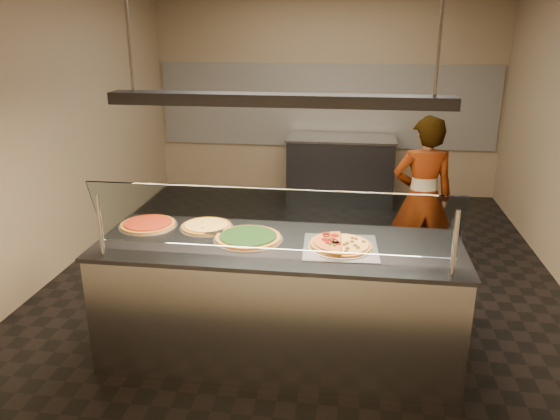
# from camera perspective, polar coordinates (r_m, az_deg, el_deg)

# --- Properties ---
(ground) EXTENTS (5.00, 6.00, 0.02)m
(ground) POSITION_cam_1_polar(r_m,az_deg,el_deg) (5.63, 2.61, -6.84)
(ground) COLOR black
(ground) RESTS_ON ground
(wall_back) EXTENTS (5.00, 0.02, 3.00)m
(wall_back) POSITION_cam_1_polar(r_m,az_deg,el_deg) (8.13, 4.86, 12.21)
(wall_back) COLOR #937B5F
(wall_back) RESTS_ON ground
(wall_front) EXTENTS (5.00, 0.02, 3.00)m
(wall_front) POSITION_cam_1_polar(r_m,az_deg,el_deg) (2.29, -4.13, -5.00)
(wall_front) COLOR #937B5F
(wall_front) RESTS_ON ground
(wall_left) EXTENTS (0.02, 6.00, 3.00)m
(wall_left) POSITION_cam_1_polar(r_m,az_deg,el_deg) (5.93, -22.36, 8.46)
(wall_left) COLOR #937B5F
(wall_left) RESTS_ON ground
(tile_band) EXTENTS (4.90, 0.02, 1.20)m
(tile_band) POSITION_cam_1_polar(r_m,az_deg,el_deg) (8.12, 4.81, 10.79)
(tile_band) COLOR silver
(tile_band) RESTS_ON wall_back
(serving_counter) EXTENTS (2.63, 0.94, 0.93)m
(serving_counter) POSITION_cam_1_polar(r_m,az_deg,el_deg) (4.13, -0.14, -9.44)
(serving_counter) COLOR #B7B7BC
(serving_counter) RESTS_ON ground
(sneeze_guard) EXTENTS (2.39, 0.18, 0.54)m
(sneeze_guard) POSITION_cam_1_polar(r_m,az_deg,el_deg) (3.51, -0.94, -1.11)
(sneeze_guard) COLOR #B7B7BC
(sneeze_guard) RESTS_ON serving_counter
(perforated_tray) EXTENTS (0.55, 0.55, 0.01)m
(perforated_tray) POSITION_cam_1_polar(r_m,az_deg,el_deg) (3.87, 6.33, -3.86)
(perforated_tray) COLOR silver
(perforated_tray) RESTS_ON serving_counter
(half_pizza_pepperoni) EXTENTS (0.24, 0.44, 0.05)m
(half_pizza_pepperoni) POSITION_cam_1_polar(r_m,az_deg,el_deg) (3.87, 4.82, -3.40)
(half_pizza_pepperoni) COLOR brown
(half_pizza_pepperoni) RESTS_ON perforated_tray
(half_pizza_sausage) EXTENTS (0.24, 0.44, 0.04)m
(half_pizza_sausage) POSITION_cam_1_polar(r_m,az_deg,el_deg) (3.86, 7.91, -3.66)
(half_pizza_sausage) COLOR brown
(half_pizza_sausage) RESTS_ON perforated_tray
(pizza_spinach) EXTENTS (0.51, 0.51, 0.03)m
(pizza_spinach) POSITION_cam_1_polar(r_m,az_deg,el_deg) (4.00, -3.34, -2.85)
(pizza_spinach) COLOR silver
(pizza_spinach) RESTS_ON serving_counter
(pizza_cheese) EXTENTS (0.41, 0.41, 0.03)m
(pizza_cheese) POSITION_cam_1_polar(r_m,az_deg,el_deg) (4.26, -7.68, -1.65)
(pizza_cheese) COLOR silver
(pizza_cheese) RESTS_ON serving_counter
(pizza_tomato) EXTENTS (0.45, 0.45, 0.03)m
(pizza_tomato) POSITION_cam_1_polar(r_m,az_deg,el_deg) (4.39, -13.60, -1.41)
(pizza_tomato) COLOR silver
(pizza_tomato) RESTS_ON serving_counter
(pizza_spatula) EXTENTS (0.21, 0.23, 0.02)m
(pizza_spatula) POSITION_cam_1_polar(r_m,az_deg,el_deg) (4.19, -7.52, -1.78)
(pizza_spatula) COLOR #B7B7BC
(pizza_spatula) RESTS_ON pizza_spinach
(prep_table) EXTENTS (1.51, 0.74, 0.93)m
(prep_table) POSITION_cam_1_polar(r_m,az_deg,el_deg) (7.85, 6.32, 4.25)
(prep_table) COLOR #323236
(prep_table) RESTS_ON ground
(worker) EXTENTS (0.63, 0.45, 1.62)m
(worker) POSITION_cam_1_polar(r_m,az_deg,el_deg) (5.53, 14.64, 1.23)
(worker) COLOR #403A49
(worker) RESTS_ON ground
(heat_lamp_housing) EXTENTS (2.30, 0.18, 0.08)m
(heat_lamp_housing) POSITION_cam_1_polar(r_m,az_deg,el_deg) (3.67, -0.16, 11.42)
(heat_lamp_housing) COLOR #323236
(heat_lamp_housing) RESTS_ON ceiling
(lamp_rod_left) EXTENTS (0.02, 0.02, 1.01)m
(lamp_rod_left) POSITION_cam_1_polar(r_m,az_deg,el_deg) (3.91, -15.71, 19.23)
(lamp_rod_left) COLOR #B7B7BC
(lamp_rod_left) RESTS_ON ceiling
(lamp_rod_right) EXTENTS (0.02, 0.02, 1.01)m
(lamp_rod_right) POSITION_cam_1_polar(r_m,az_deg,el_deg) (3.64, 16.59, 19.24)
(lamp_rod_right) COLOR #B7B7BC
(lamp_rod_right) RESTS_ON ceiling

